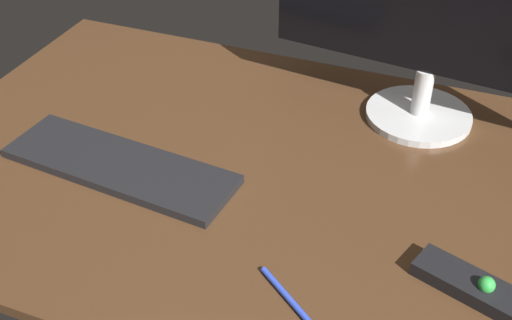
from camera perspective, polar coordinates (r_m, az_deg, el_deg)
desk at (r=116.88cm, az=3.03°, el=-1.95°), size 140.00×84.00×2.00cm
monitor at (r=124.71cm, az=15.32°, el=12.29°), size 61.24×20.73×42.64cm
keyboard at (r=120.02cm, az=-11.67°, el=-0.51°), size 44.06×17.35×1.58cm
media_remote at (r=101.06cm, az=17.99°, el=-10.17°), size 17.11×10.47×3.95cm
pen at (r=95.68cm, az=2.85°, el=-11.84°), size 11.30×8.72×0.94cm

